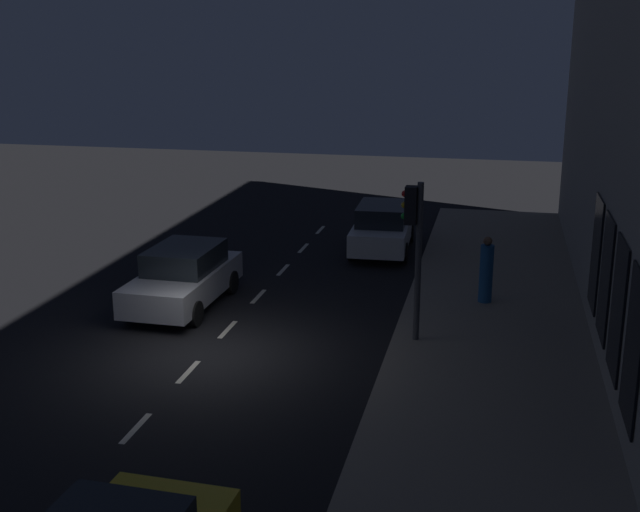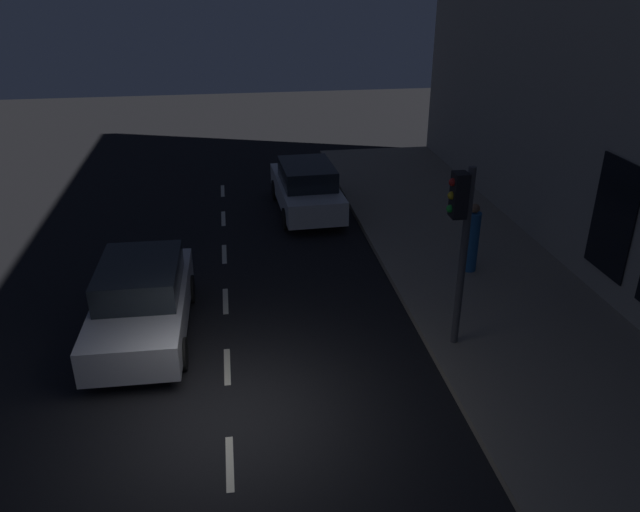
% 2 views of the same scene
% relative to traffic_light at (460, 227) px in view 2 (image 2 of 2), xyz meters
% --- Properties ---
extents(ground_plane, '(60.00, 60.00, 0.00)m').
position_rel_traffic_light_xyz_m(ground_plane, '(-4.43, -1.58, -2.64)').
color(ground_plane, black).
extents(sidewalk, '(4.50, 32.00, 0.15)m').
position_rel_traffic_light_xyz_m(sidewalk, '(1.82, -1.58, -2.57)').
color(sidewalk, gray).
rests_on(sidewalk, ground).
extents(lane_centre_line, '(0.12, 27.20, 0.01)m').
position_rel_traffic_light_xyz_m(lane_centre_line, '(-4.43, -2.58, -2.64)').
color(lane_centre_line, beige).
rests_on(lane_centre_line, ground).
extents(traffic_light, '(0.49, 0.32, 3.64)m').
position_rel_traffic_light_xyz_m(traffic_light, '(0.00, 0.00, 0.00)').
color(traffic_light, '#424244').
rests_on(traffic_light, sidewalk).
extents(parked_car_0, '(1.96, 4.29, 1.58)m').
position_rel_traffic_light_xyz_m(parked_car_0, '(-6.10, 1.47, -1.85)').
color(parked_car_0, '#B7B7BC').
rests_on(parked_car_0, ground).
extents(parked_car_1, '(1.95, 4.30, 1.58)m').
position_rel_traffic_light_xyz_m(parked_car_1, '(-1.83, 8.02, -1.85)').
color(parked_car_1, silver).
rests_on(parked_car_1, ground).
extents(pedestrian_0, '(0.49, 0.49, 1.74)m').
position_rel_traffic_light_xyz_m(pedestrian_0, '(1.59, 3.07, -1.68)').
color(pedestrian_0, '#1E5189').
rests_on(pedestrian_0, sidewalk).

